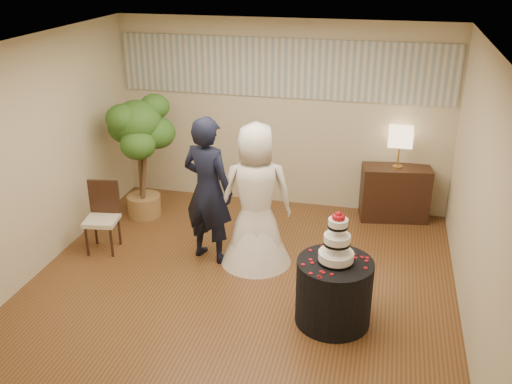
% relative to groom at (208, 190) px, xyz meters
% --- Properties ---
extents(floor, '(5.00, 5.00, 0.00)m').
position_rel_groom_xyz_m(floor, '(0.55, -0.56, -0.94)').
color(floor, brown).
rests_on(floor, ground).
extents(ceiling, '(5.00, 5.00, 0.00)m').
position_rel_groom_xyz_m(ceiling, '(0.55, -0.56, 1.86)').
color(ceiling, white).
rests_on(ceiling, wall_back).
extents(wall_back, '(5.00, 0.06, 2.80)m').
position_rel_groom_xyz_m(wall_back, '(0.55, 1.94, 0.46)').
color(wall_back, beige).
rests_on(wall_back, ground).
extents(wall_front, '(5.00, 0.06, 2.80)m').
position_rel_groom_xyz_m(wall_front, '(0.55, -3.06, 0.46)').
color(wall_front, beige).
rests_on(wall_front, ground).
extents(wall_left, '(0.06, 5.00, 2.80)m').
position_rel_groom_xyz_m(wall_left, '(-1.95, -0.56, 0.46)').
color(wall_left, beige).
rests_on(wall_left, ground).
extents(wall_right, '(0.06, 5.00, 2.80)m').
position_rel_groom_xyz_m(wall_right, '(3.05, -0.56, 0.46)').
color(wall_right, beige).
rests_on(wall_right, ground).
extents(mural_border, '(4.90, 0.02, 0.85)m').
position_rel_groom_xyz_m(mural_border, '(0.55, 1.92, 1.16)').
color(mural_border, '#ACAFA0').
rests_on(mural_border, wall_back).
extents(groom, '(0.79, 0.64, 1.89)m').
position_rel_groom_xyz_m(groom, '(0.00, 0.00, 0.00)').
color(groom, black).
rests_on(groom, floor).
extents(bride, '(1.10, 1.10, 1.83)m').
position_rel_groom_xyz_m(bride, '(0.60, 0.04, -0.03)').
color(bride, white).
rests_on(bride, floor).
extents(cake_table, '(0.99, 0.99, 0.73)m').
position_rel_groom_xyz_m(cake_table, '(1.69, -1.01, -0.58)').
color(cake_table, black).
rests_on(cake_table, floor).
extents(wedding_cake, '(0.37, 0.37, 0.58)m').
position_rel_groom_xyz_m(wedding_cake, '(1.69, -1.01, 0.07)').
color(wedding_cake, white).
rests_on(wedding_cake, cake_table).
extents(console, '(1.02, 0.58, 0.80)m').
position_rel_groom_xyz_m(console, '(2.28, 1.72, -0.54)').
color(console, black).
rests_on(console, floor).
extents(table_lamp, '(0.33, 0.33, 0.58)m').
position_rel_groom_xyz_m(table_lamp, '(2.28, 1.72, 0.15)').
color(table_lamp, '#D8B88E').
rests_on(table_lamp, console).
extents(ficus_tree, '(0.92, 0.92, 1.85)m').
position_rel_groom_xyz_m(ficus_tree, '(-1.33, 0.97, -0.02)').
color(ficus_tree, '#2F5D1D').
rests_on(ficus_tree, floor).
extents(side_chair, '(0.48, 0.50, 0.93)m').
position_rel_groom_xyz_m(side_chair, '(-1.42, -0.14, -0.48)').
color(side_chair, black).
rests_on(side_chair, floor).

